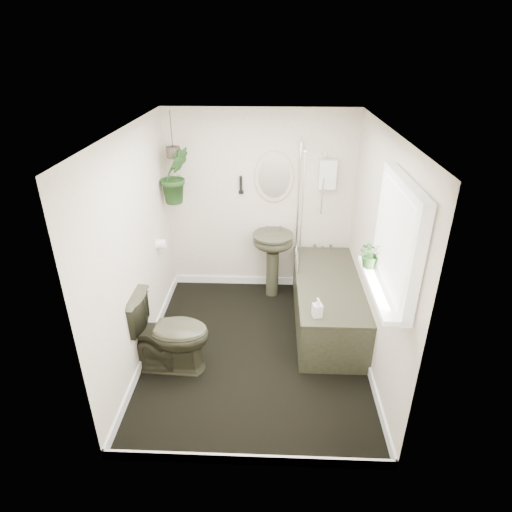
{
  "coord_description": "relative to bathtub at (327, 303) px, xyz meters",
  "views": [
    {
      "loc": [
        0.15,
        -3.64,
        2.97
      ],
      "look_at": [
        0.0,
        0.15,
        1.05
      ],
      "focal_mm": 30.0,
      "sensor_mm": 36.0,
      "label": 1
    }
  ],
  "objects": [
    {
      "name": "hanging_pot",
      "position": [
        -1.77,
        0.62,
        1.56
      ],
      "size": [
        0.16,
        0.16,
        0.12
      ],
      "primitive_type": "cylinder",
      "color": "#3E332A",
      "rests_on": "ceiling"
    },
    {
      "name": "bathtub",
      "position": [
        0.0,
        0.0,
        0.0
      ],
      "size": [
        0.72,
        1.72,
        0.58
      ],
      "primitive_type": null,
      "color": "#303022",
      "rests_on": "floor"
    },
    {
      "name": "window_recess",
      "position": [
        0.29,
        -1.2,
        1.36
      ],
      "size": [
        0.08,
        1.0,
        0.9
      ],
      "primitive_type": "cube",
      "color": "white",
      "rests_on": "wall_right"
    },
    {
      "name": "wall_back",
      "position": [
        -0.8,
        0.91,
        0.86
      ],
      "size": [
        2.3,
        0.02,
        2.3
      ],
      "primitive_type": "cube",
      "color": "silver",
      "rests_on": "ground"
    },
    {
      "name": "toilet_roll_holder",
      "position": [
        -1.9,
        0.2,
        0.61
      ],
      "size": [
        0.11,
        0.11,
        0.11
      ],
      "primitive_type": "cylinder",
      "rotation": [
        0.0,
        1.57,
        0.0
      ],
      "color": "white",
      "rests_on": "wall_left"
    },
    {
      "name": "soap_bottle",
      "position": [
        -0.2,
        -0.69,
        0.39
      ],
      "size": [
        0.11,
        0.11,
        0.2
      ],
      "primitive_type": "imported",
      "rotation": [
        0.0,
        0.0,
        0.18
      ],
      "color": "black",
      "rests_on": "bathtub"
    },
    {
      "name": "window_blinds",
      "position": [
        0.24,
        -1.2,
        1.36
      ],
      "size": [
        0.01,
        0.86,
        0.76
      ],
      "primitive_type": "cube",
      "color": "white",
      "rests_on": "wall_right"
    },
    {
      "name": "wall_right",
      "position": [
        0.36,
        -0.5,
        0.86
      ],
      "size": [
        0.02,
        2.8,
        2.3
      ],
      "primitive_type": "cube",
      "color": "silver",
      "rests_on": "ground"
    },
    {
      "name": "wall_sconce",
      "position": [
        -1.03,
        0.86,
        1.11
      ],
      "size": [
        0.04,
        0.04,
        0.22
      ],
      "primitive_type": "cylinder",
      "color": "black",
      "rests_on": "wall_back"
    },
    {
      "name": "ceiling",
      "position": [
        -0.8,
        -0.5,
        2.02
      ],
      "size": [
        2.3,
        2.8,
        0.02
      ],
      "primitive_type": "cube",
      "color": "white",
      "rests_on": "ground"
    },
    {
      "name": "toilet",
      "position": [
        -1.65,
        -0.79,
        0.13
      ],
      "size": [
        0.85,
        0.52,
        0.84
      ],
      "primitive_type": "imported",
      "rotation": [
        0.0,
        0.0,
        1.51
      ],
      "color": "#303022",
      "rests_on": "floor"
    },
    {
      "name": "wall_front",
      "position": [
        -0.8,
        -1.91,
        0.86
      ],
      "size": [
        2.3,
        0.02,
        2.3
      ],
      "primitive_type": "cube",
      "color": "silver",
      "rests_on": "ground"
    },
    {
      "name": "window_sill",
      "position": [
        0.22,
        -1.2,
        0.94
      ],
      "size": [
        0.18,
        1.0,
        0.04
      ],
      "primitive_type": "cube",
      "color": "white",
      "rests_on": "wall_right"
    },
    {
      "name": "pedestal_sink",
      "position": [
        -0.63,
        0.64,
        0.14
      ],
      "size": [
        0.55,
        0.49,
        0.86
      ],
      "primitive_type": null,
      "rotation": [
        0.0,
        0.0,
        -0.13
      ],
      "color": "#303022",
      "rests_on": "floor"
    },
    {
      "name": "wall_left",
      "position": [
        -1.96,
        -0.5,
        0.86
      ],
      "size": [
        0.02,
        2.8,
        2.3
      ],
      "primitive_type": "cube",
      "color": "silver",
      "rests_on": "ground"
    },
    {
      "name": "hanging_plant",
      "position": [
        -1.77,
        0.62,
        1.29
      ],
      "size": [
        0.46,
        0.44,
        0.65
      ],
      "primitive_type": "imported",
      "rotation": [
        0.0,
        0.0,
        0.59
      ],
      "color": "black",
      "rests_on": "ceiling"
    },
    {
      "name": "skirting",
      "position": [
        -0.8,
        -0.5,
        -0.24
      ],
      "size": [
        2.3,
        2.8,
        0.1
      ],
      "primitive_type": "cube",
      "color": "white",
      "rests_on": "floor"
    },
    {
      "name": "bath_screen",
      "position": [
        -0.33,
        0.49,
        0.99
      ],
      "size": [
        0.04,
        0.72,
        1.4
      ],
      "primitive_type": null,
      "color": "silver",
      "rests_on": "bathtub"
    },
    {
      "name": "sill_plant",
      "position": [
        0.19,
        -0.9,
        1.08
      ],
      "size": [
        0.23,
        0.21,
        0.24
      ],
      "primitive_type": "imported",
      "rotation": [
        0.0,
        0.0,
        0.08
      ],
      "color": "black",
      "rests_on": "window_sill"
    },
    {
      "name": "oval_mirror",
      "position": [
        -0.63,
        0.87,
        1.21
      ],
      "size": [
        0.46,
        0.03,
        0.62
      ],
      "primitive_type": "ellipsoid",
      "color": "#C7B28F",
      "rests_on": "wall_back"
    },
    {
      "name": "shower_box",
      "position": [
        0.0,
        0.84,
        1.26
      ],
      "size": [
        0.2,
        0.1,
        0.35
      ],
      "primitive_type": "cube",
      "color": "white",
      "rests_on": "wall_back"
    },
    {
      "name": "floor",
      "position": [
        -0.8,
        -0.5,
        -0.3
      ],
      "size": [
        2.3,
        2.8,
        0.02
      ],
      "primitive_type": "cube",
      "color": "black",
      "rests_on": "ground"
    }
  ]
}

